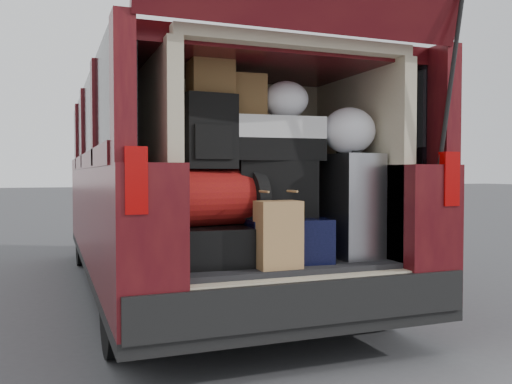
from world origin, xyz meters
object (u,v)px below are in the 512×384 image
red_duffel (217,197)px  black_soft_case (275,189)px  silver_roller (349,205)px  black_hardshell (210,244)px  kraft_bag (278,235)px  twotone_duffel (272,139)px  navy_hardshell (280,238)px  backpack (209,132)px

red_duffel → black_soft_case: (0.36, 0.03, 0.04)m
black_soft_case → silver_roller: bearing=-3.8°
silver_roller → red_duffel: 0.81m
black_soft_case → black_hardshell: bearing=-167.1°
kraft_bag → red_duffel: (-0.25, 0.30, 0.19)m
red_duffel → twotone_duffel: 0.49m
silver_roller → black_soft_case: bearing=166.2°
red_duffel → silver_roller: bearing=-15.1°
navy_hardshell → black_hardshell: bearing=-173.9°
black_hardshell → twotone_duffel: size_ratio=0.92×
black_hardshell → black_soft_case: 0.51m
twotone_duffel → kraft_bag: bearing=-103.3°
kraft_bag → red_duffel: red_duffel is taller
black_hardshell → silver_roller: size_ratio=0.85×
kraft_bag → black_hardshell: bearing=134.2°
navy_hardshell → backpack: (-0.44, -0.02, 0.61)m
backpack → twotone_duffel: backpack is taller
black_hardshell → navy_hardshell: bearing=4.0°
backpack → black_hardshell: bearing=59.3°
silver_roller → red_duffel: silver_roller is taller
silver_roller → twotone_duffel: size_ratio=1.09×
twotone_duffel → backpack: bearing=-168.2°
black_hardshell → black_soft_case: (0.41, 0.03, 0.31)m
navy_hardshell → red_duffel: size_ratio=1.16×
black_hardshell → twotone_duffel: bearing=9.5°
navy_hardshell → backpack: size_ratio=1.38×
navy_hardshell → black_soft_case: (-0.02, 0.03, 0.29)m
black_hardshell → black_soft_case: size_ratio=1.14×
black_hardshell → twotone_duffel: 0.72m
backpack → twotone_duffel: size_ratio=0.72×
black_hardshell → red_duffel: red_duffel is taller
navy_hardshell → silver_roller: (0.42, -0.06, 0.19)m
kraft_bag → twotone_duffel: twotone_duffel is taller
silver_roller → backpack: (-0.86, 0.05, 0.42)m
red_duffel → black_soft_case: black_soft_case is taller
kraft_bag → black_soft_case: bearing=69.3°
silver_roller → kraft_bag: 0.62m
red_duffel → black_soft_case: bearing=-6.2°
silver_roller → twotone_duffel: (-0.46, 0.10, 0.39)m
black_hardshell → red_duffel: size_ratio=1.07×
silver_roller → black_soft_case: silver_roller is taller
black_hardshell → twotone_duffel: twotone_duffel is taller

